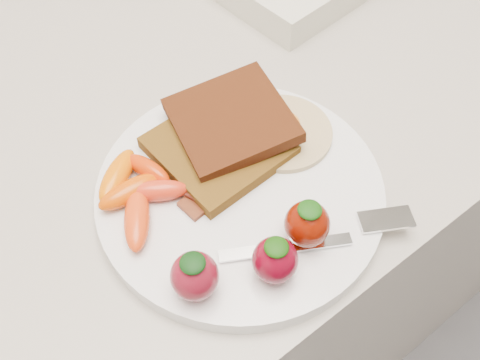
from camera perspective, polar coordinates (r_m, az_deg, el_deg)
counter at (r=0.97m, az=-6.23°, el=-10.91°), size 2.00×0.60×0.90m
plate at (r=0.51m, az=0.00°, el=-1.27°), size 0.27×0.27×0.02m
toast_lower at (r=0.52m, az=-2.29°, el=3.52°), size 0.12×0.12×0.01m
toast_upper at (r=0.52m, az=-0.96°, el=6.42°), size 0.13×0.13×0.03m
fried_egg at (r=0.54m, az=4.54°, el=5.33°), size 0.12×0.12×0.02m
bacon_strips at (r=0.50m, az=-1.42°, el=1.05°), size 0.12×0.07×0.01m
baby_carrots at (r=0.49m, az=-11.00°, el=-1.12°), size 0.09×0.11×0.02m
strawberries at (r=0.44m, az=2.07°, el=-7.71°), size 0.14×0.07×0.05m
fork at (r=0.47m, az=9.80°, el=-5.75°), size 0.17×0.09×0.00m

